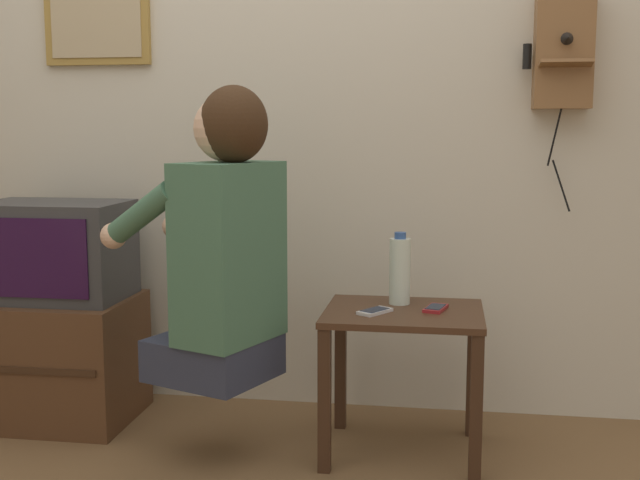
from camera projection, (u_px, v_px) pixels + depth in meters
wall_back at (291, 87)px, 3.15m from camera, size 6.80×0.05×2.55m
side_table at (403, 340)px, 2.73m from camera, size 0.53×0.45×0.50m
person at (223, 241)px, 2.61m from camera, size 0.60×0.52×0.97m
tv_stand at (57, 359)px, 3.08m from camera, size 0.59×0.46×0.47m
television at (54, 250)px, 3.03m from camera, size 0.54×0.37×0.37m
wall_phone_antique at (563, 49)px, 2.89m from camera, size 0.24×0.19×0.84m
framed_picture at (97, 13)px, 3.19m from camera, size 0.44×0.03×0.40m
cell_phone_held at (375, 311)px, 2.67m from camera, size 0.12×0.14×0.01m
cell_phone_spare at (436, 308)px, 2.72m from camera, size 0.09×0.13×0.01m
water_bottle at (400, 270)px, 2.80m from camera, size 0.07×0.07×0.25m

